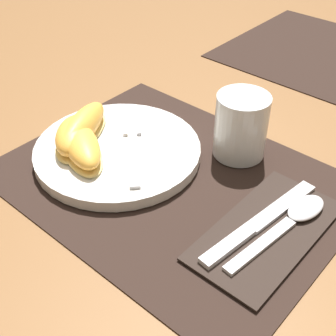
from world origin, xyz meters
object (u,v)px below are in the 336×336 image
at_px(juice_glass, 241,129).
at_px(citrus_wedge_2, 81,145).
at_px(spoon, 294,217).
at_px(citrus_wedge_0, 83,128).
at_px(fork, 133,138).
at_px(plate, 118,151).
at_px(citrus_wedge_1, 74,137).
at_px(knife, 258,223).

relative_size(juice_glass, citrus_wedge_2, 0.69).
xyz_separation_m(spoon, citrus_wedge_0, (-0.31, -0.07, 0.03)).
bearing_deg(fork, plate, -98.15).
bearing_deg(plate, juice_glass, 43.52).
bearing_deg(fork, citrus_wedge_0, -140.66).
bearing_deg(juice_glass, citrus_wedge_1, -137.34).
xyz_separation_m(fork, citrus_wedge_0, (-0.06, -0.05, 0.02)).
distance_m(juice_glass, citrus_wedge_1, 0.24).
relative_size(spoon, citrus_wedge_0, 1.30).
relative_size(juice_glass, knife, 0.46).
height_order(juice_glass, fork, juice_glass).
bearing_deg(juice_glass, spoon, -29.11).
bearing_deg(citrus_wedge_0, citrus_wedge_2, -44.86).
distance_m(plate, fork, 0.03).
bearing_deg(juice_glass, knife, -46.44).
relative_size(spoon, fork, 1.14).
relative_size(juice_glass, fork, 0.60).
height_order(plate, citrus_wedge_0, citrus_wedge_0).
xyz_separation_m(knife, fork, (-0.23, 0.02, 0.01)).
bearing_deg(knife, plate, -177.25).
bearing_deg(spoon, fork, -175.59).
bearing_deg(knife, fork, 175.95).
bearing_deg(juice_glass, plate, -136.48).
xyz_separation_m(knife, citrus_wedge_0, (-0.28, -0.03, 0.03)).
relative_size(plate, citrus_wedge_1, 2.23).
distance_m(fork, citrus_wedge_0, 0.07).
xyz_separation_m(spoon, fork, (-0.26, -0.02, 0.01)).
bearing_deg(plate, citrus_wedge_1, -139.84).
distance_m(plate, spoon, 0.26).
distance_m(fork, citrus_wedge_1, 0.08).
height_order(knife, citrus_wedge_0, citrus_wedge_0).
relative_size(knife, citrus_wedge_0, 1.48).
height_order(fork, citrus_wedge_2, citrus_wedge_2).
relative_size(knife, citrus_wedge_1, 1.88).
bearing_deg(citrus_wedge_2, plate, 60.32).
xyz_separation_m(juice_glass, knife, (0.10, -0.11, -0.03)).
bearing_deg(citrus_wedge_2, knife, 12.18).
relative_size(plate, spoon, 1.35).
height_order(citrus_wedge_1, citrus_wedge_2, citrus_wedge_1).
bearing_deg(spoon, citrus_wedge_2, -162.24).
xyz_separation_m(plate, citrus_wedge_1, (-0.05, -0.04, 0.02)).
distance_m(fork, citrus_wedge_2, 0.08).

